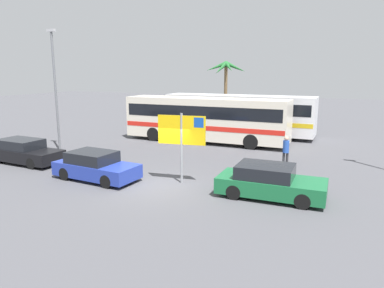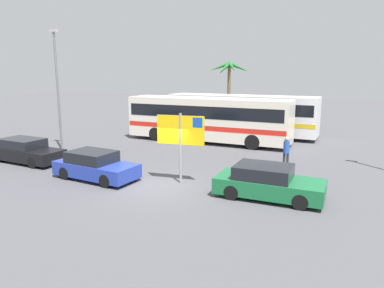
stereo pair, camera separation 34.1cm
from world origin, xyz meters
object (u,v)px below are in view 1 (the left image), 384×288
Objects in this scene: bus_rear_coach at (238,113)px; car_black at (24,152)px; pedestrian_by_bus at (286,149)px; car_blue at (95,166)px; bus_front_coach at (206,117)px; car_green at (270,182)px; ferry_sign at (183,133)px.

bus_rear_coach reaches higher than car_black.
car_black is at bearing 87.66° from pedestrian_by_bus.
car_blue is 0.91× the size of car_black.
bus_front_coach reaches higher than car_black.
bus_rear_coach is at bearing 60.38° from car_black.
bus_rear_coach is 14.63m from car_blue.
pedestrian_by_bus is at bearing -36.66° from bus_front_coach.
ferry_sign is at bearing 175.25° from car_green.
bus_rear_coach reaches higher than car_green.
bus_front_coach is 7.00× the size of pedestrian_by_bus.
pedestrian_by_bus is at bearing -58.84° from bus_rear_coach.
ferry_sign reaches higher than bus_rear_coach.
bus_front_coach is 11.84m from car_green.
bus_front_coach is 2.75× the size of car_green.
car_blue is (-4.00, -1.15, -1.69)m from ferry_sign.
car_black is 14.36m from pedestrian_by_bus.
car_blue is 8.05m from car_green.
bus_rear_coach is 3.68× the size of ferry_sign.
ferry_sign reaches higher than car_green.
bus_rear_coach is at bearing 87.81° from ferry_sign.
ferry_sign is at bearing 20.20° from car_blue.
pedestrian_by_bus reaches higher than car_green.
bus_front_coach is at bearing 123.40° from car_green.
bus_front_coach is at bearing 31.18° from pedestrian_by_bus.
bus_front_coach is 9.84m from ferry_sign.
ferry_sign reaches higher than car_black.
car_green is 2.55× the size of pedestrian_by_bus.
ferry_sign is 4.49m from car_blue.
car_black is (-8.33, -13.44, -1.15)m from bus_rear_coach.
car_green is at bearing 159.99° from pedestrian_by_bus.
ferry_sign is (1.37, -13.19, 0.54)m from bus_rear_coach.
car_green and car_black have the same top height.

